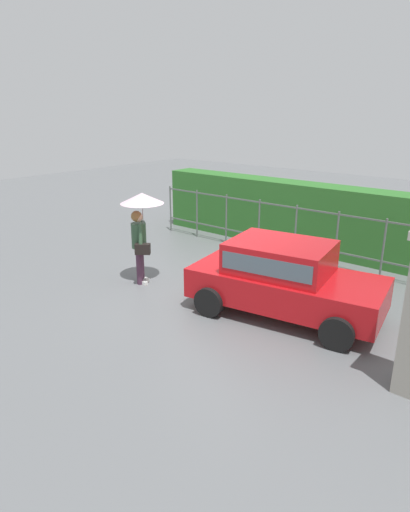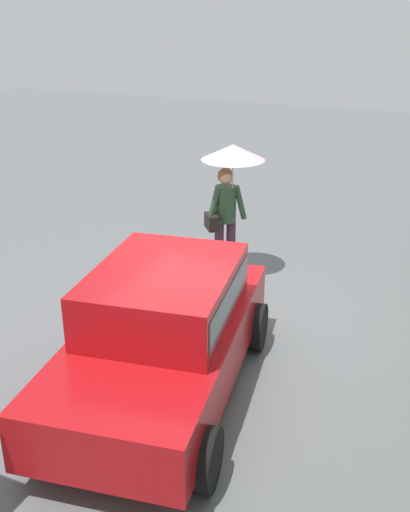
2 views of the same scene
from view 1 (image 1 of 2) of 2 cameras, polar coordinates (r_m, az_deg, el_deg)
ground_plane at (r=9.64m, az=2.52°, el=-5.30°), size 40.00×40.00×0.00m
car at (r=8.70m, az=10.14°, el=-2.57°), size 3.92×2.32×1.48m
pedestrian at (r=10.07m, az=-8.32°, el=5.12°), size 0.98×0.98×2.12m
fence_section at (r=11.75m, az=14.15°, el=2.83°), size 10.49×0.05×1.50m
hedge_row at (r=12.68m, az=16.37°, el=4.37°), size 11.44×0.90×1.90m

